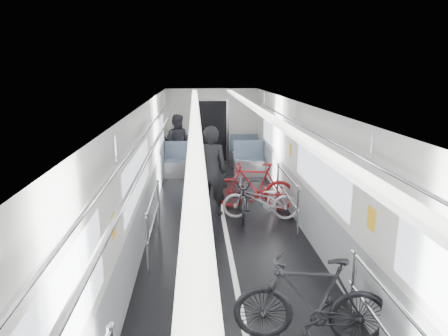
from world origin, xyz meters
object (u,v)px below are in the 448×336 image
object	(u,v)px
person_standing	(211,171)
bike_right_near	(311,301)
bike_right_far	(255,186)
bike_aisle	(244,194)
person_seated	(177,142)
bike_right_mid	(260,200)

from	to	relation	value
person_standing	bike_right_near	bearing A→B (deg)	116.52
bike_right_far	bike_aisle	size ratio (longest dim) A/B	1.03
person_seated	bike_right_mid	bearing A→B (deg)	128.17
bike_aisle	person_seated	size ratio (longest dim) A/B	1.00
person_seated	person_standing	bearing A→B (deg)	117.43
person_standing	person_seated	bearing A→B (deg)	-63.64
bike_aisle	bike_right_far	bearing A→B (deg)	55.05
bike_right_near	bike_right_mid	xyz separation A→B (m)	(0.05, 3.84, -0.11)
bike_right_near	bike_aisle	xyz separation A→B (m)	(-0.26, 4.12, -0.08)
bike_right_near	person_seated	xyz separation A→B (m)	(-1.83, 8.23, 0.33)
bike_right_mid	bike_right_far	world-z (taller)	bike_right_far
bike_right_near	bike_right_far	size ratio (longest dim) A/B	0.99
bike_aisle	bike_right_mid	bearing A→B (deg)	-35.10
bike_right_far	bike_right_near	bearing A→B (deg)	13.69
bike_aisle	person_seated	xyz separation A→B (m)	(-1.57, 4.11, 0.40)
bike_right_far	bike_aisle	distance (m)	0.44
bike_aisle	person_seated	bearing A→B (deg)	117.52
bike_aisle	person_standing	distance (m)	0.86
bike_right_far	person_standing	xyz separation A→B (m)	(-0.97, -0.22, 0.42)
bike_right_far	person_standing	size ratio (longest dim) A/B	0.92
bike_right_near	bike_right_mid	distance (m)	3.84
bike_right_far	person_standing	distance (m)	1.08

